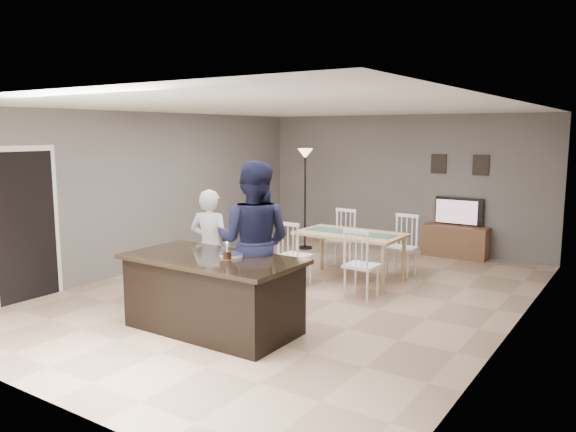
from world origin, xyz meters
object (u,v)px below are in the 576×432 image
Objects in this scene: television at (458,212)px; floor_lamp at (305,171)px; woman at (210,247)px; birthday_cake at (227,255)px; tv_console at (455,241)px; plate_stack at (231,255)px; man at (254,242)px; kitchen_island at (213,293)px; dining_table at (350,241)px.

television is 3.05m from floor_lamp.
birthday_cake is at bearing 124.09° from woman.
tv_console is 5.16m from woman.
birthday_cake is 0.73× the size of plate_stack.
floor_lamp is at bearing -84.18° from man.
kitchen_island is at bearing -141.71° from plate_stack.
plate_stack is (-0.05, 0.14, -0.03)m from birthday_cake.
birthday_cake is at bearing -69.31° from plate_stack.
tv_console is 0.59× the size of floor_lamp.
floor_lamp is (-1.83, 4.66, 0.63)m from birthday_cake.
birthday_cake is 2.94m from dining_table.
kitchen_island is 1.16m from woman.
man reaches higher than plate_stack.
man reaches higher than kitchen_island.
birthday_cake is at bearing -0.72° from kitchen_island.
television reaches higher than dining_table.
birthday_cake reaches higher than kitchen_island.
plate_stack is (-1.02, -5.50, 0.06)m from television.
dining_table is at bearing -133.36° from woman.
tv_console is at bearing 80.14° from birthday_cake.
floor_lamp is at bearing 111.48° from plate_stack.
tv_console is 0.59× the size of man.
woman reaches higher than television.
woman is at bearing -112.37° from tv_console.
woman is 2.37m from dining_table.
plate_stack is at bearing 110.69° from birthday_cake.
man is at bearing -101.26° from tv_console.
kitchen_island is at bearing 116.58° from woman.
dining_table is 0.93× the size of floor_lamp.
birthday_cake is (-0.97, -5.57, 0.65)m from tv_console.
television is at bearing 79.47° from plate_stack.
birthday_cake is at bearing 75.30° from man.
kitchen_island is at bearing -102.16° from tv_console.
kitchen_island is 1.79× the size of tv_console.
kitchen_island is 0.55m from birthday_cake.
tv_console is at bearing 77.84° from kitchen_island.
kitchen_island is at bearing -71.04° from floor_lamp.
plate_stack is 4.90m from floor_lamp.
plate_stack is at bearing -100.67° from tv_console.
tv_console is 0.63× the size of dining_table.
dining_table reaches higher than plate_stack.
tv_console is at bearing -119.11° from man.
dining_table is 2.75m from floor_lamp.
tv_console is 5.82× the size of birthday_cake.
man is at bearing 93.15° from birthday_cake.
tv_console is (1.20, 5.57, -0.15)m from kitchen_island.
dining_table is at bearing 83.68° from kitchen_island.
television reaches higher than tv_console.
man reaches higher than birthday_cake.
kitchen_island is 5.78m from television.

